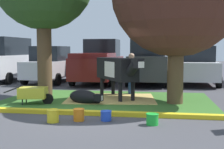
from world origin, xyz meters
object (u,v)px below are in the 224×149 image
Objects in this scene: sedan_blue at (51,65)px; calf_lying at (84,97)px; suv_black at (6,59)px; bucket_yellow at (53,116)px; wheelbarrow at (34,93)px; pickup_truck_maroon at (99,63)px; bucket_orange at (79,115)px; sedan_silver at (197,66)px; cow_holstein at (118,69)px; bucket_blue at (106,115)px; bucket_green at (152,119)px; suv_dark_grey at (149,60)px; person_handler at (131,72)px.

calf_lying is at bearing -61.07° from sedan_blue.
bucket_yellow is at bearing -56.16° from suv_black.
pickup_truck_maroon is at bearing 82.75° from wheelbarrow.
bucket_orange is 9.85m from sedan_silver.
sedan_silver reaches higher than bucket_orange.
cow_holstein reaches higher than bucket_blue.
bucket_yellow is at bearing -164.13° from bucket_blue.
wheelbarrow is at bearing -74.62° from sedan_blue.
bucket_green is 0.06× the size of pickup_truck_maroon.
suv_dark_grey reaches higher than sedan_blue.
suv_dark_grey reaches higher than bucket_blue.
bucket_orange is 0.06× the size of pickup_truck_maroon.
bucket_orange is 0.07× the size of suv_black.
bucket_green is at bearing -69.84° from cow_holstein.
wheelbarrow is 2.94m from bucket_orange.
suv_dark_grey reaches higher than sedan_silver.
wheelbarrow is 3.41m from bucket_blue.
bucket_orange is 0.07× the size of sedan_silver.
calf_lying is 6.75m from suv_dark_grey.
pickup_truck_maroon reaches higher than sedan_blue.
pickup_truck_maroon is at bearing 116.78° from person_handler.
bucket_blue is (-0.26, -4.55, -0.78)m from person_handler.
suv_dark_grey is (1.53, 8.74, 1.10)m from bucket_orange.
bucket_yellow is 0.66m from bucket_orange.
bucket_orange is 0.99× the size of bucket_green.
cow_holstein is at bearing 29.89° from wheelbarrow.
wheelbarrow is (-1.66, -0.32, 0.15)m from calf_lying.
sedan_blue is at bearing 118.93° from calf_lying.
person_handler reaches higher than bucket_orange.
sedan_silver is at bearing 54.11° from person_handler.
cow_holstein is 6.79m from sedan_blue.
person_handler is 4.13m from suv_dark_grey.
pickup_truck_maroon reaches higher than bucket_green.
wheelbarrow is at bearing -139.36° from person_handler.
cow_holstein is at bearing -110.53° from person_handler.
calf_lying reaches higher than bucket_green.
calf_lying is 4.18× the size of bucket_orange.
suv_black is (-4.57, 6.75, 0.88)m from wheelbarrow.
cow_holstein is 0.61× the size of suv_black.
sedan_blue and sedan_silver have the same top height.
suv_black is 10.73m from sedan_silver.
bucket_green is (1.90, -0.14, -0.02)m from bucket_orange.
pickup_truck_maroon is (-1.23, 8.99, 0.95)m from bucket_orange.
wheelbarrow is 5.39× the size of bucket_blue.
sedan_blue is 7.98m from sedan_silver.
person_handler is 1.05× the size of wheelbarrow.
pickup_truck_maroon is at bearing 2.01° from suv_black.
pickup_truck_maroon is (5.45, 0.19, -0.16)m from suv_black.
calf_lying is at bearing -45.88° from suv_black.
sedan_blue reaches higher than calf_lying.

